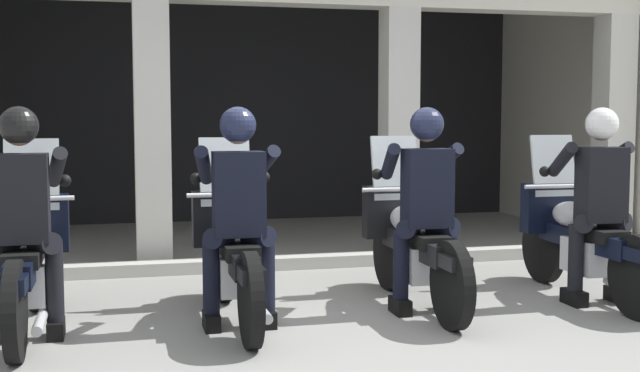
# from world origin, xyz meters

# --- Properties ---
(ground_plane) EXTENTS (80.00, 80.00, 0.00)m
(ground_plane) POSITION_xyz_m (0.00, 3.00, 0.00)
(ground_plane) COLOR gray
(station_building) EXTENTS (8.93, 4.04, 3.25)m
(station_building) POSITION_xyz_m (0.09, 4.55, 2.03)
(station_building) COLOR black
(station_building) RESTS_ON ground
(kerb_strip) EXTENTS (8.43, 0.24, 0.12)m
(kerb_strip) POSITION_xyz_m (0.09, 2.05, 0.06)
(kerb_strip) COLOR #B7B5AD
(kerb_strip) RESTS_ON ground
(motorcycle_far_left) EXTENTS (0.62, 2.04, 1.35)m
(motorcycle_far_left) POSITION_xyz_m (-2.19, 0.22, 0.50)
(motorcycle_far_left) COLOR black
(motorcycle_far_left) RESTS_ON ground
(police_officer_far_left) EXTENTS (0.63, 0.61, 1.58)m
(police_officer_far_left) POSITION_xyz_m (-2.19, -0.06, 0.94)
(police_officer_far_left) COLOR black
(police_officer_far_left) RESTS_ON ground
(motorcycle_center_left) EXTENTS (0.62, 2.04, 1.35)m
(motorcycle_center_left) POSITION_xyz_m (-0.73, 0.18, 0.50)
(motorcycle_center_left) COLOR black
(motorcycle_center_left) RESTS_ON ground
(police_officer_center_left) EXTENTS (0.63, 0.61, 1.58)m
(police_officer_center_left) POSITION_xyz_m (-0.73, -0.10, 0.94)
(police_officer_center_left) COLOR black
(police_officer_center_left) RESTS_ON ground
(motorcycle_center_right) EXTENTS (0.62, 2.04, 1.35)m
(motorcycle_center_right) POSITION_xyz_m (0.73, 0.30, 0.50)
(motorcycle_center_right) COLOR black
(motorcycle_center_right) RESTS_ON ground
(police_officer_center_right) EXTENTS (0.63, 0.61, 1.58)m
(police_officer_center_right) POSITION_xyz_m (0.73, 0.01, 0.94)
(police_officer_center_right) COLOR black
(police_officer_center_right) RESTS_ON ground
(motorcycle_far_right) EXTENTS (0.62, 2.04, 1.35)m
(motorcycle_far_right) POSITION_xyz_m (2.19, 0.25, 0.50)
(motorcycle_far_right) COLOR black
(motorcycle_far_right) RESTS_ON ground
(police_officer_far_right) EXTENTS (0.63, 0.61, 1.58)m
(police_officer_far_right) POSITION_xyz_m (2.19, -0.04, 0.94)
(police_officer_far_right) COLOR black
(police_officer_far_right) RESTS_ON ground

